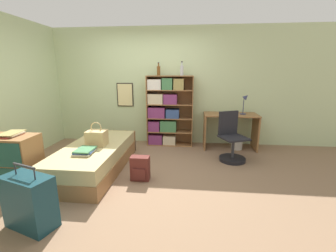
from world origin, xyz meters
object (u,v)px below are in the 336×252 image
Objects in this scene: dresser at (14,161)px; magazine_pile_on_dresser at (11,134)px; desk_lamp at (245,100)px; desk at (230,125)px; backpack at (140,168)px; bookcase at (165,111)px; bottle_brown at (182,70)px; handbag at (97,138)px; bed at (95,157)px; desk_chair at (231,145)px; suitcase at (30,202)px; waste_bin at (237,143)px; bottle_green at (159,70)px; book_stack_on_bed at (85,151)px.

magazine_pile_on_dresser is at bearing 96.79° from dresser.
desk_lamp is (3.66, 2.01, 0.28)m from magazine_pile_on_dresser.
backpack is (-1.61, -1.68, -0.33)m from desk.
backpack is at bearing -133.74° from desk.
bookcase is 5.26× the size of bottle_brown.
handbag is 1.19m from magazine_pile_on_dresser.
bookcase is 0.96m from bottle_brown.
desk_lamp reaches higher than dresser.
desk_chair reaches higher than bed.
bottle_brown is at bearing 42.73° from dresser.
desk is at bearing 48.57° from suitcase.
desk_lamp is at bearing 29.15° from dresser.
desk_chair is at bearing -31.22° from bookcase.
magazine_pile_on_dresser is at bearing -158.45° from desk_chair.
bottle_brown is (2.31, 2.14, 1.29)m from dresser.
desk_lamp is 2.67m from backpack.
suitcase is 2.71× the size of waste_bin.
desk_lamp reaches higher than bed.
bottle_green is 0.50m from bottle_brown.
bottle_green is (1.81, 2.17, 1.28)m from dresser.
bed is at bearing -133.24° from bottle_brown.
dresser is (-0.98, -0.66, -0.19)m from handbag.
bottle_brown reaches higher than magazine_pile_on_dresser.
magazine_pile_on_dresser is (-0.00, 0.03, 0.40)m from dresser.
book_stack_on_bed is 3.29m from desk_lamp.
bottle_brown is at bearing 47.88° from handbag.
desk is (1.42, -0.11, -0.26)m from bookcase.
bed is 5.07× the size of handbag.
handbag is at bearing 159.15° from backpack.
bottle_green reaches higher than magazine_pile_on_dresser.
desk is at bearing 31.11° from dresser.
bottle_brown is at bearing 63.71° from suitcase.
desk_chair is (3.31, 1.31, -0.48)m from magazine_pile_on_dresser.
desk_chair is at bearing -96.05° from desk.
backpack is (0.79, -0.30, -0.38)m from handbag.
desk_chair is (2.32, 0.67, -0.28)m from handbag.
backpack is at bearing -147.49° from desk_chair.
bed is 7.21× the size of bottle_green.
suitcase is at bearing -92.94° from bed.
desk_chair is 2.42× the size of backpack.
magazine_pile_on_dresser is 3.26m from bottle_brown.
suitcase is at bearing -138.62° from desk_chair.
desk_chair is at bearing 32.51° from backpack.
suitcase is 2.40× the size of bottle_brown.
desk is at bearing 29.87° from handbag.
suitcase is 3.43m from bottle_green.
handbag is at bearing -118.94° from bottle_green.
dresser reaches higher than waste_bin.
dresser is 1.82m from backpack.
bottle_brown is (1.36, 1.88, 1.20)m from book_stack_on_bed.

